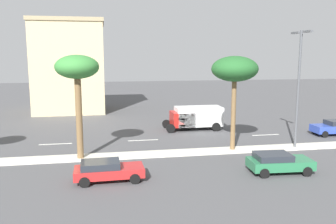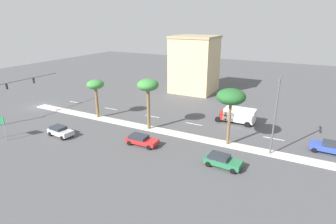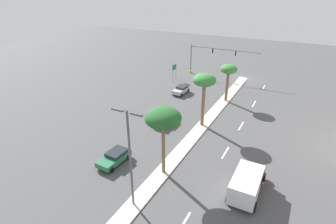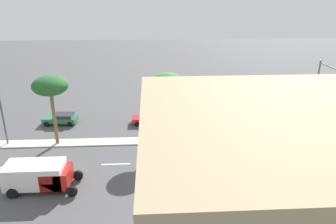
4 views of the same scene
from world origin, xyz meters
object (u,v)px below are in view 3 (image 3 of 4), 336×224
at_px(directional_road_sign, 174,69).
at_px(palm_tree_inboard, 229,71).
at_px(palm_tree_front, 163,119).
at_px(street_lamp_front, 130,153).
at_px(traffic_signal_gantry, 207,56).
at_px(palm_tree_left, 204,82).
at_px(sedan_silver_trailing, 181,90).
at_px(sedan_green_near, 115,157).
at_px(box_truck, 247,182).
at_px(sedan_red_far, 165,119).

height_order(directional_road_sign, palm_tree_inboard, palm_tree_inboard).
bearing_deg(palm_tree_front, directional_road_sign, -65.66).
height_order(directional_road_sign, street_lamp_front, street_lamp_front).
height_order(traffic_signal_gantry, palm_tree_inboard, palm_tree_inboard).
distance_m(palm_tree_front, street_lamp_front, 5.54).
xyz_separation_m(palm_tree_inboard, palm_tree_left, (0.41, 10.42, 1.15)).
xyz_separation_m(directional_road_sign, palm_tree_inboard, (-12.96, 5.76, 2.96)).
bearing_deg(traffic_signal_gantry, sedan_silver_trailing, 89.62).
relative_size(traffic_signal_gantry, directional_road_sign, 4.40).
relative_size(palm_tree_inboard, street_lamp_front, 0.67).
xyz_separation_m(palm_tree_inboard, street_lamp_front, (0.38, 28.04, 0.27)).
bearing_deg(palm_tree_left, street_lamp_front, 90.11).
bearing_deg(palm_tree_front, street_lamp_front, 87.58).
height_order(palm_tree_inboard, street_lamp_front, street_lamp_front).
bearing_deg(sedan_green_near, box_truck, -172.23).
distance_m(palm_tree_front, sedan_red_far, 12.97).
bearing_deg(palm_tree_left, sedan_silver_trailing, -51.26).
xyz_separation_m(traffic_signal_gantry, sedan_silver_trailing, (0.09, 12.83, -3.45)).
height_order(palm_tree_left, sedan_red_far, palm_tree_left).
xyz_separation_m(directional_road_sign, sedan_red_far, (-7.47, 18.09, -1.84)).
distance_m(traffic_signal_gantry, palm_tree_front, 36.03).
bearing_deg(palm_tree_front, palm_tree_left, -88.75).
bearing_deg(sedan_green_near, sedan_red_far, -92.52).
height_order(sedan_red_far, sedan_silver_trailing, sedan_silver_trailing).
bearing_deg(sedan_green_near, directional_road_sign, -76.62).
distance_m(palm_tree_left, box_truck, 15.28).
height_order(palm_tree_front, sedan_red_far, palm_tree_front).
xyz_separation_m(directional_road_sign, palm_tree_left, (-12.55, 16.18, 4.10)).
height_order(sedan_red_far, sedan_green_near, sedan_green_near).
bearing_deg(palm_tree_inboard, sedan_silver_trailing, 2.70).
bearing_deg(street_lamp_front, palm_tree_left, -89.89).
relative_size(palm_tree_left, sedan_red_far, 1.78).
bearing_deg(traffic_signal_gantry, street_lamp_front, 101.16).
distance_m(palm_tree_left, sedan_red_far, 8.05).
height_order(palm_tree_inboard, box_truck, palm_tree_inboard).
bearing_deg(palm_tree_left, traffic_signal_gantry, -70.81).
xyz_separation_m(palm_tree_left, sedan_silver_trailing, (8.04, -10.02, -5.90)).
xyz_separation_m(sedan_red_far, sedan_silver_trailing, (2.96, -11.93, 0.04)).
bearing_deg(sedan_red_far, box_truck, 146.61).
bearing_deg(street_lamp_front, box_truck, -144.13).
distance_m(palm_tree_front, sedan_green_near, 8.33).
bearing_deg(sedan_silver_trailing, sedan_green_near, 96.07).
height_order(street_lamp_front, box_truck, street_lamp_front).
height_order(street_lamp_front, sedan_red_far, street_lamp_front).
bearing_deg(box_truck, street_lamp_front, 35.87).
bearing_deg(palm_tree_inboard, box_truck, 111.62).
bearing_deg(palm_tree_left, directional_road_sign, -52.20).
height_order(directional_road_sign, sedan_red_far, directional_road_sign).
bearing_deg(directional_road_sign, box_truck, 128.20).
distance_m(palm_tree_inboard, sedan_green_near, 24.78).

